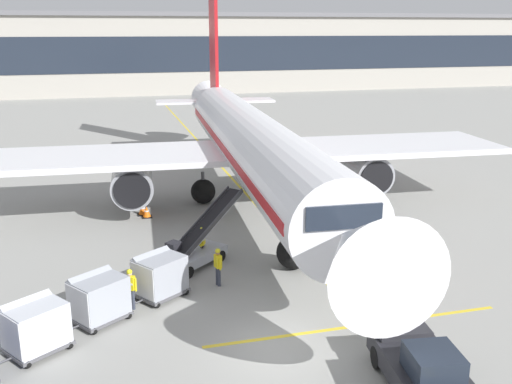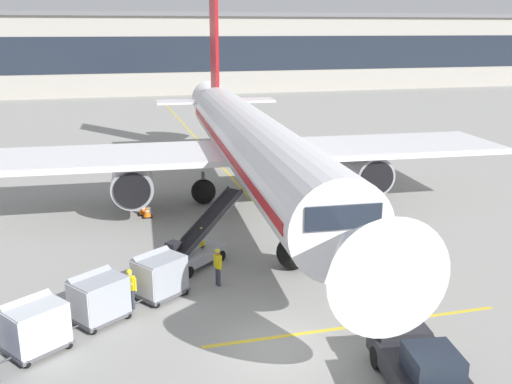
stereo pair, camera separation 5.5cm
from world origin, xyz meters
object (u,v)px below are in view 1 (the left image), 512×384
object	(u,v)px
ground_crew_marshaller	(130,286)
safety_cone_engine_keepout	(143,209)
baggage_cart_lead	(159,275)
parked_airplane	(251,144)
pushback_tug	(422,368)
baggage_cart_second	(98,297)
belt_loader	(196,247)
ground_crew_by_carts	(218,264)
ground_crew_wingwalker	(202,242)
baggage_cart_third	(35,326)
ground_crew_by_loader	(183,273)
safety_cone_wingtip	(147,212)

from	to	relation	value
ground_crew_marshaller	safety_cone_engine_keepout	size ratio (longest dim) A/B	2.37
safety_cone_engine_keepout	baggage_cart_lead	bearing A→B (deg)	-90.71
parked_airplane	pushback_tug	xyz separation A→B (m)	(0.16, -20.80, -3.16)
baggage_cart_lead	baggage_cart_second	world-z (taller)	same
belt_loader	ground_crew_by_carts	size ratio (longest dim) A/B	2.75
ground_crew_by_carts	ground_crew_wingwalker	xyz separation A→B (m)	(-0.20, 2.94, 0.00)
ground_crew_by_carts	ground_crew_wingwalker	world-z (taller)	same
baggage_cart_lead	baggage_cart_third	bearing A→B (deg)	-144.80
parked_airplane	baggage_cart_third	world-z (taller)	parked_airplane
belt_loader	baggage_cart_lead	xyz separation A→B (m)	(-2.06, -3.08, 0.11)
ground_crew_by_loader	ground_crew_wingwalker	distance (m)	3.72
baggage_cart_lead	ground_crew_by_carts	size ratio (longest dim) A/B	1.54
pushback_tug	safety_cone_engine_keepout	distance (m)	21.66
belt_loader	safety_cone_engine_keepout	distance (m)	8.74
belt_loader	ground_crew_by_loader	xyz separation A→B (m)	(-1.07, -3.14, 0.11)
pushback_tug	baggage_cart_third	bearing A→B (deg)	154.78
pushback_tug	ground_crew_marshaller	size ratio (longest dim) A/B	2.66
baggage_cart_lead	parked_airplane	bearing A→B (deg)	59.36
baggage_cart_lead	pushback_tug	size ratio (longest dim) A/B	0.58
ground_crew_by_loader	safety_cone_wingtip	world-z (taller)	ground_crew_by_loader
baggage_cart_lead	safety_cone_wingtip	distance (m)	11.05
belt_loader	ground_crew_by_loader	size ratio (longest dim) A/B	2.75
parked_airplane	ground_crew_marshaller	size ratio (longest dim) A/B	24.77
ground_crew_by_loader	ground_crew_by_carts	size ratio (longest dim) A/B	1.00
pushback_tug	ground_crew_wingwalker	distance (m)	13.16
parked_airplane	baggage_cart_lead	distance (m)	14.19
parked_airplane	baggage_cart_second	size ratio (longest dim) A/B	16.06
parked_airplane	pushback_tug	bearing A→B (deg)	-89.55
baggage_cart_third	pushback_tug	bearing A→B (deg)	-25.22
baggage_cart_second	ground_crew_by_carts	size ratio (longest dim) A/B	1.54
baggage_cart_third	belt_loader	bearing A→B (deg)	43.48
baggage_cart_lead	safety_cone_engine_keepout	bearing A→B (deg)	89.29
baggage_cart_second	safety_cone_engine_keepout	size ratio (longest dim) A/B	3.65
baggage_cart_third	pushback_tug	size ratio (longest dim) A/B	0.58
parked_airplane	ground_crew_by_loader	world-z (taller)	parked_airplane
ground_crew_wingwalker	safety_cone_wingtip	xyz separation A→B (m)	(-2.08, 7.64, -0.66)
ground_crew_marshaller	safety_cone_engine_keepout	world-z (taller)	ground_crew_marshaller
baggage_cart_lead	ground_crew_marshaller	bearing A→B (deg)	-145.04
parked_airplane	baggage_cart_third	size ratio (longest dim) A/B	16.06
parked_airplane	baggage_cart_lead	bearing A→B (deg)	-120.64
baggage_cart_second	ground_crew_marshaller	world-z (taller)	baggage_cart_second
baggage_cart_second	ground_crew_wingwalker	size ratio (longest dim) A/B	1.54
pushback_tug	safety_cone_engine_keepout	size ratio (longest dim) A/B	6.29
baggage_cart_lead	safety_cone_wingtip	size ratio (longest dim) A/B	3.90
ground_crew_marshaller	ground_crew_wingwalker	bearing A→B (deg)	49.22
ground_crew_marshaller	safety_cone_wingtip	distance (m)	12.02
ground_crew_by_loader	safety_cone_engine_keepout	xyz separation A→B (m)	(-0.85, 11.65, -0.64)
baggage_cart_lead	safety_cone_wingtip	world-z (taller)	baggage_cart_lead
parked_airplane	baggage_cart_lead	size ratio (longest dim) A/B	16.06
ground_crew_by_loader	safety_cone_engine_keepout	world-z (taller)	ground_crew_by_loader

